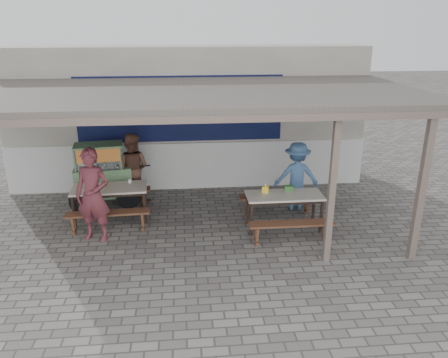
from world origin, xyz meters
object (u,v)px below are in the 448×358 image
patron_wall_side (132,168)px  condiment_jar (130,181)px  bench_left_street (108,217)px  tissue_box (265,189)px  bench_left_wall (114,194)px  bench_right_street (292,228)px  patron_street_side (93,195)px  table_left (110,191)px  bench_right_wall (277,200)px  vendor_cart (102,173)px  table_right (284,198)px  patron_right_table (297,176)px  donation_box (289,188)px  condiment_bowl (101,186)px

patron_wall_side → condiment_jar: bearing=106.8°
bench_left_street → tissue_box: (3.21, 0.04, 0.47)m
bench_left_wall → bench_right_street: (3.63, -2.08, -0.00)m
patron_street_side → tissue_box: patron_street_side is taller
table_left → patron_wall_side: (0.39, 0.97, 0.16)m
bench_right_wall → vendor_cart: vendor_cart is taller
table_left → patron_wall_side: 1.06m
table_right → tissue_box: size_ratio=12.30×
bench_left_wall → patron_street_side: 1.62m
patron_right_table → tissue_box: size_ratio=12.39×
table_left → condiment_jar: bearing=28.6°
bench_left_street → donation_box: (3.70, 0.05, 0.47)m
condiment_jar → donation_box: bearing=-13.9°
bench_right_street → patron_right_table: patron_right_table is taller
bench_left_street → tissue_box: 3.24m
condiment_bowl → bench_right_street: bearing=-21.1°
patron_wall_side → tissue_box: size_ratio=13.31×
bench_right_street → condiment_bowl: size_ratio=9.70×
table_right → tissue_box: (-0.36, 0.18, 0.14)m
bench_right_wall → condiment_jar: condiment_jar is taller
vendor_cart → donation_box: bearing=-26.9°
bench_right_street → donation_box: 1.00m
tissue_box → vendor_cart: bearing=157.9°
condiment_jar → condiment_bowl: (-0.58, -0.24, -0.02)m
vendor_cart → bench_left_wall: bearing=-48.4°
bench_right_street → patron_right_table: size_ratio=1.06×
bench_left_street → vendor_cart: 1.57m
bench_right_wall → patron_right_table: (0.50, 0.31, 0.44)m
table_left → vendor_cart: 0.90m
bench_right_wall → table_right: bearing=-90.0°
patron_wall_side → patron_right_table: 3.79m
patron_right_table → tissue_box: patron_right_table is taller
vendor_cart → condiment_jar: size_ratio=22.41×
bench_right_street → patron_right_table: (0.51, 1.69, 0.44)m
bench_left_wall → bench_right_wall: (3.64, -0.70, -0.00)m
bench_right_street → patron_street_side: patron_street_side is taller
table_left → table_right: bearing=-14.8°
patron_wall_side → condiment_jar: (0.02, -0.72, -0.05)m
bench_right_street → donation_box: donation_box is taller
patron_right_table → donation_box: 0.90m
table_right → bench_right_wall: (0.00, 0.69, -0.33)m
bench_right_wall → tissue_box: 0.79m
table_right → condiment_jar: size_ratio=19.29×
patron_wall_side → table_right: bearing=167.2°
table_left → bench_right_wall: (3.60, -0.07, -0.33)m
patron_wall_side → bench_left_street: bearing=93.0°
bench_left_wall → donation_box: (3.76, -1.21, 0.47)m
bench_left_street → patron_wall_side: patron_wall_side is taller
table_left → bench_right_wall: 3.62m
bench_right_wall → patron_street_side: 3.90m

